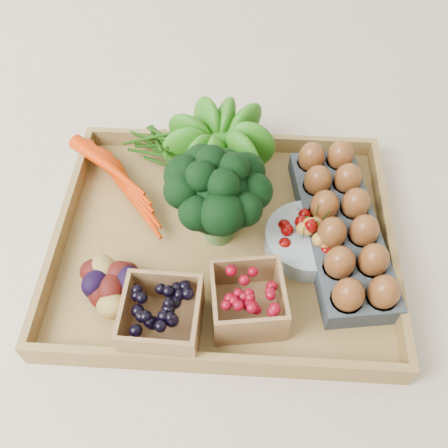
# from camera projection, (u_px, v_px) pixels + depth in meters

# --- Properties ---
(ground) EXTENTS (4.00, 4.00, 0.00)m
(ground) POSITION_uv_depth(u_px,v_px,m) (224.00, 245.00, 0.85)
(ground) COLOR beige
(ground) RESTS_ON ground
(tray) EXTENTS (0.55, 0.45, 0.01)m
(tray) POSITION_uv_depth(u_px,v_px,m) (224.00, 243.00, 0.84)
(tray) COLOR olive
(tray) RESTS_ON ground
(carrots) EXTENTS (0.20, 0.14, 0.05)m
(carrots) POSITION_uv_depth(u_px,v_px,m) (125.00, 184.00, 0.88)
(carrots) COLOR #C82A00
(carrots) RESTS_ON tray
(lettuce) EXTENTS (0.14, 0.14, 0.14)m
(lettuce) POSITION_uv_depth(u_px,v_px,m) (219.00, 141.00, 0.88)
(lettuce) COLOR #195A0E
(lettuce) RESTS_ON tray
(broccoli) EXTENTS (0.16, 0.16, 0.13)m
(broccoli) POSITION_uv_depth(u_px,v_px,m) (218.00, 211.00, 0.79)
(broccoli) COLOR black
(broccoli) RESTS_ON tray
(cherry_bowl) EXTENTS (0.14, 0.14, 0.04)m
(cherry_bowl) POSITION_uv_depth(u_px,v_px,m) (307.00, 241.00, 0.81)
(cherry_bowl) COLOR #8C9EA5
(cherry_bowl) RESTS_ON tray
(egg_carton) EXTENTS (0.16, 0.34, 0.04)m
(egg_carton) POSITION_uv_depth(u_px,v_px,m) (340.00, 230.00, 0.83)
(egg_carton) COLOR #3B444B
(egg_carton) RESTS_ON tray
(potatoes) EXTENTS (0.12, 0.12, 0.07)m
(potatoes) POSITION_uv_depth(u_px,v_px,m) (108.00, 277.00, 0.75)
(potatoes) COLOR #370B08
(potatoes) RESTS_ON tray
(punnet_blackberry) EXTENTS (0.11, 0.11, 0.08)m
(punnet_blackberry) POSITION_uv_depth(u_px,v_px,m) (162.00, 317.00, 0.71)
(punnet_blackberry) COLOR black
(punnet_blackberry) RESTS_ON tray
(punnet_raspberry) EXTENTS (0.12, 0.12, 0.07)m
(punnet_raspberry) POSITION_uv_depth(u_px,v_px,m) (248.00, 300.00, 0.73)
(punnet_raspberry) COLOR maroon
(punnet_raspberry) RESTS_ON tray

